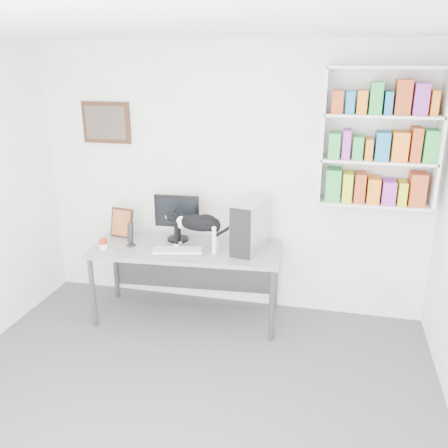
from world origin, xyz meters
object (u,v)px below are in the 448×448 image
object	(u,v)px
speaker	(131,234)
cat	(198,232)
pc_tower	(250,226)
soup_can	(103,244)
bookshelf	(380,138)
keyboard	(178,250)
monitor	(177,217)
desk	(187,283)
leaning_print	(122,222)

from	to	relation	value
speaker	cat	bearing A→B (deg)	4.86
pc_tower	soup_can	size ratio (longest dim) A/B	4.48
bookshelf	soup_can	bearing A→B (deg)	-167.85
keyboard	pc_tower	bearing A→B (deg)	5.23
soup_can	speaker	bearing A→B (deg)	35.90
bookshelf	soup_can	world-z (taller)	bookshelf
bookshelf	monitor	bearing A→B (deg)	-176.09
bookshelf	desk	bearing A→B (deg)	-169.90
bookshelf	soup_can	xyz separation A→B (m)	(-2.50, -0.54, -1.03)
pc_tower	speaker	world-z (taller)	pc_tower
speaker	leaning_print	size ratio (longest dim) A/B	0.78
desk	keyboard	bearing A→B (deg)	-110.08
desk	leaning_print	distance (m)	0.93
keyboard	leaning_print	size ratio (longest dim) A/B	1.48
bookshelf	speaker	world-z (taller)	bookshelf
bookshelf	pc_tower	size ratio (longest dim) A/B	2.53
desk	keyboard	world-z (taller)	keyboard
pc_tower	soup_can	bearing A→B (deg)	-156.05
soup_can	cat	xyz separation A→B (m)	(0.90, 0.18, 0.13)
leaning_print	cat	world-z (taller)	cat
keyboard	cat	world-z (taller)	cat
leaning_print	soup_can	xyz separation A→B (m)	(-0.03, -0.38, -0.10)
desk	soup_can	distance (m)	0.91
keyboard	leaning_print	xyz separation A→B (m)	(-0.70, 0.28, 0.14)
desk	pc_tower	bearing A→B (deg)	2.82
bookshelf	leaning_print	distance (m)	2.64
leaning_print	soup_can	world-z (taller)	leaning_print
bookshelf	keyboard	distance (m)	2.12
cat	speaker	bearing A→B (deg)	-175.82
bookshelf	leaning_print	bearing A→B (deg)	-176.27
keyboard	pc_tower	world-z (taller)	pc_tower
pc_tower	leaning_print	size ratio (longest dim) A/B	1.56
pc_tower	bookshelf	bearing A→B (deg)	23.05
keyboard	leaning_print	distance (m)	0.77
bookshelf	speaker	bearing A→B (deg)	-170.53
cat	soup_can	bearing A→B (deg)	-166.40
monitor	cat	bearing A→B (deg)	-43.22
keyboard	pc_tower	xyz separation A→B (m)	(0.66, 0.21, 0.23)
keyboard	speaker	bearing A→B (deg)	159.90
monitor	keyboard	size ratio (longest dim) A/B	1.04
monitor	pc_tower	size ratio (longest dim) A/B	0.99
monitor	pc_tower	world-z (taller)	pc_tower
bookshelf	keyboard	world-z (taller)	bookshelf
speaker	leaning_print	xyz separation A→B (m)	(-0.19, 0.22, 0.03)
monitor	speaker	world-z (taller)	monitor
speaker	cat	size ratio (longest dim) A/B	0.40
soup_can	leaning_print	bearing A→B (deg)	85.91
bookshelf	cat	size ratio (longest dim) A/B	2.02
monitor	leaning_print	world-z (taller)	monitor
monitor	leaning_print	size ratio (longest dim) A/B	1.54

